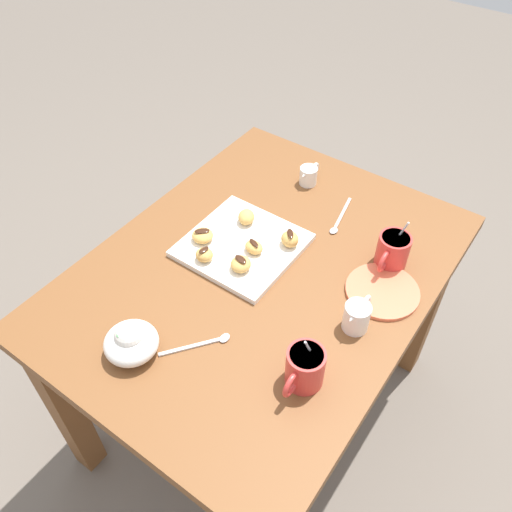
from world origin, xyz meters
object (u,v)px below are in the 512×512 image
at_px(beignet_0, 204,255).
at_px(beignet_5, 290,239).
at_px(coffee_mug_red_right, 305,367).
at_px(saucer_coral_left, 382,291).
at_px(beignet_4, 246,217).
at_px(ice_cream_bowl, 131,341).
at_px(beignet_1, 254,247).
at_px(beignet_2, 203,235).
at_px(beignet_3, 241,264).
at_px(cream_pitcher_white, 357,316).
at_px(coffee_mug_red_left, 393,250).
at_px(chocolate_sauce_pitcher, 309,175).
at_px(pastry_plate_square, 242,245).
at_px(dining_table, 261,300).

distance_m(beignet_0, beignet_5, 0.22).
relative_size(coffee_mug_red_right, saucer_coral_left, 0.80).
distance_m(saucer_coral_left, beignet_4, 0.41).
relative_size(ice_cream_bowl, beignet_1, 2.36).
distance_m(beignet_2, beignet_3, 0.15).
bearing_deg(beignet_1, cream_pitcher_white, 81.20).
bearing_deg(coffee_mug_red_left, beignet_4, -75.64).
bearing_deg(cream_pitcher_white, coffee_mug_red_left, -174.42).
height_order(ice_cream_bowl, chocolate_sauce_pitcher, ice_cream_bowl).
height_order(beignet_2, beignet_4, beignet_4).
height_order(coffee_mug_red_left, beignet_4, coffee_mug_red_left).
height_order(pastry_plate_square, beignet_1, beignet_1).
relative_size(coffee_mug_red_right, cream_pitcher_white, 1.37).
xyz_separation_m(cream_pitcher_white, beignet_4, (-0.13, -0.40, -0.01)).
height_order(chocolate_sauce_pitcher, beignet_0, chocolate_sauce_pitcher).
height_order(pastry_plate_square, beignet_0, beignet_0).
bearing_deg(cream_pitcher_white, beignet_5, -115.50).
relative_size(coffee_mug_red_left, beignet_4, 2.57).
height_order(pastry_plate_square, cream_pitcher_white, cream_pitcher_white).
distance_m(pastry_plate_square, coffee_mug_red_right, 0.42).
bearing_deg(beignet_0, chocolate_sauce_pitcher, 174.86).
xyz_separation_m(saucer_coral_left, beignet_3, (0.15, -0.32, 0.03)).
bearing_deg(beignet_1, beignet_0, -41.41).
xyz_separation_m(beignet_3, beignet_5, (-0.14, 0.05, 0.00)).
bearing_deg(chocolate_sauce_pitcher, coffee_mug_red_left, 64.51).
height_order(cream_pitcher_white, ice_cream_bowl, ice_cream_bowl).
distance_m(cream_pitcher_white, beignet_2, 0.46).
distance_m(cream_pitcher_white, saucer_coral_left, 0.13).
bearing_deg(coffee_mug_red_left, beignet_5, -66.46).
xyz_separation_m(chocolate_sauce_pitcher, beignet_2, (0.38, -0.09, 0.00)).
bearing_deg(pastry_plate_square, beignet_0, -22.28).
height_order(ice_cream_bowl, beignet_3, ice_cream_bowl).
bearing_deg(beignet_5, ice_cream_bowl, -12.63).
bearing_deg(beignet_4, beignet_3, 31.75).
height_order(dining_table, beignet_0, beignet_0).
distance_m(beignet_1, beignet_3, 0.07).
bearing_deg(pastry_plate_square, saucer_coral_left, 101.12).
height_order(coffee_mug_red_left, saucer_coral_left, coffee_mug_red_left).
xyz_separation_m(dining_table, coffee_mug_red_left, (-0.21, 0.26, 0.17)).
bearing_deg(beignet_0, beignet_5, 139.38).
distance_m(pastry_plate_square, beignet_0, 0.11).
relative_size(coffee_mug_red_right, ice_cream_bowl, 1.20).
distance_m(dining_table, beignet_0, 0.21).
bearing_deg(dining_table, coffee_mug_red_right, 50.61).
distance_m(dining_table, saucer_coral_left, 0.33).
xyz_separation_m(ice_cream_bowl, beignet_4, (-0.47, -0.04, -0.00)).
xyz_separation_m(coffee_mug_red_left, coffee_mug_red_right, (0.42, -0.00, 0.00)).
bearing_deg(beignet_5, coffee_mug_red_right, 37.19).
relative_size(dining_table, beignet_5, 21.09).
relative_size(chocolate_sauce_pitcher, beignet_2, 1.65).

